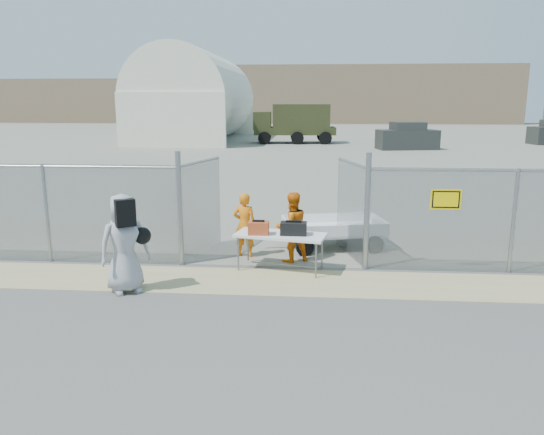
# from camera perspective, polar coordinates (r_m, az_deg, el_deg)

# --- Properties ---
(ground) EXTENTS (160.00, 160.00, 0.00)m
(ground) POSITION_cam_1_polar(r_m,az_deg,el_deg) (9.72, -0.95, -8.90)
(ground) COLOR #424242
(tarmac_inside) EXTENTS (160.00, 80.00, 0.01)m
(tarmac_inside) POSITION_cam_1_polar(r_m,az_deg,el_deg) (51.14, 3.60, 8.46)
(tarmac_inside) COLOR gray
(tarmac_inside) RESTS_ON ground
(dirt_strip) EXTENTS (44.00, 1.60, 0.01)m
(dirt_strip) POSITION_cam_1_polar(r_m,az_deg,el_deg) (10.65, -0.43, -6.91)
(dirt_strip) COLOR tan
(dirt_strip) RESTS_ON ground
(distant_hills) EXTENTS (140.00, 6.00, 9.00)m
(distant_hills) POSITION_cam_1_polar(r_m,az_deg,el_deg) (87.11, 7.46, 12.97)
(distant_hills) COLOR #7F684F
(distant_hills) RESTS_ON ground
(chain_link_fence) EXTENTS (40.00, 0.20, 2.20)m
(chain_link_fence) POSITION_cam_1_polar(r_m,az_deg,el_deg) (11.31, 0.00, 0.00)
(chain_link_fence) COLOR gray
(chain_link_fence) RESTS_ON ground
(quonset_hangar) EXTENTS (9.00, 18.00, 8.00)m
(quonset_hangar) POSITION_cam_1_polar(r_m,az_deg,el_deg) (50.20, -8.16, 12.85)
(quonset_hangar) COLOR white
(quonset_hangar) RESTS_ON ground
(folding_table) EXTENTS (2.00, 1.16, 0.80)m
(folding_table) POSITION_cam_1_polar(r_m,az_deg,el_deg) (11.25, 0.91, -3.74)
(folding_table) COLOR white
(folding_table) RESTS_ON ground
(orange_bag) EXTENTS (0.43, 0.29, 0.27)m
(orange_bag) POSITION_cam_1_polar(r_m,az_deg,el_deg) (11.09, -1.46, -1.14)
(orange_bag) COLOR #C24C23
(orange_bag) RESTS_ON folding_table
(black_duffel) EXTENTS (0.55, 0.33, 0.26)m
(black_duffel) POSITION_cam_1_polar(r_m,az_deg,el_deg) (11.07, 2.33, -1.18)
(black_duffel) COLOR black
(black_duffel) RESTS_ON folding_table
(security_worker_left) EXTENTS (0.60, 0.44, 1.50)m
(security_worker_left) POSITION_cam_1_polar(r_m,az_deg,el_deg) (12.18, -2.95, -0.81)
(security_worker_left) COLOR orange
(security_worker_left) RESTS_ON ground
(security_worker_right) EXTENTS (0.95, 0.88, 1.58)m
(security_worker_right) POSITION_cam_1_polar(r_m,az_deg,el_deg) (11.79, 2.13, -1.04)
(security_worker_right) COLOR orange
(security_worker_right) RESTS_ON ground
(visitor) EXTENTS (1.09, 1.00, 1.87)m
(visitor) POSITION_cam_1_polar(r_m,az_deg,el_deg) (10.26, -15.61, -2.71)
(visitor) COLOR #A2A2A6
(visitor) RESTS_ON ground
(utility_trailer) EXTENTS (3.38, 2.23, 0.75)m
(utility_trailer) POSITION_cam_1_polar(r_m,az_deg,el_deg) (13.12, 6.62, -1.58)
(utility_trailer) COLOR white
(utility_trailer) RESTS_ON ground
(military_truck) EXTENTS (6.98, 2.95, 3.26)m
(military_truck) POSITION_cam_1_polar(r_m,az_deg,el_deg) (45.55, 2.45, 10.03)
(military_truck) COLOR #31351A
(military_truck) RESTS_ON ground
(parked_vehicle_near) EXTENTS (4.62, 2.73, 1.96)m
(parked_vehicle_near) POSITION_cam_1_polar(r_m,az_deg,el_deg) (40.89, 14.35, 8.48)
(parked_vehicle_near) COLOR #2D302D
(parked_vehicle_near) RESTS_ON ground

